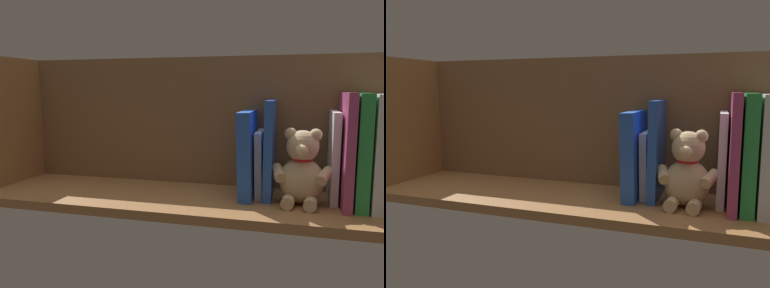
{
  "view_description": "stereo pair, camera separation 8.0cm",
  "coord_description": "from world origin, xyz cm",
  "views": [
    {
      "loc": [
        -24.87,
        90.76,
        26.17
      ],
      "look_at": [
        0.0,
        0.0,
        13.01
      ],
      "focal_mm": 35.97,
      "sensor_mm": 36.0,
      "label": 1
    },
    {
      "loc": [
        -32.49,
        88.32,
        26.17
      ],
      "look_at": [
        0.0,
        0.0,
        13.01
      ],
      "focal_mm": 35.97,
      "sensor_mm": 36.0,
      "label": 2
    }
  ],
  "objects": [
    {
      "name": "dictionary_thick_white",
      "position": [
        -43.64,
        -2.7,
        12.69
      ],
      "size": [
        6.06,
        18.4,
        25.39
      ],
      "primitive_type": "cube",
      "color": "silver",
      "rests_on": "ground_plane"
    },
    {
      "name": "book_6",
      "position": [
        -13.37,
        -3.71,
        10.57
      ],
      "size": [
        3.94,
        16.6,
        21.24
      ],
      "primitive_type": "cube",
      "rotation": [
        0.0,
        0.04,
        0.0
      ],
      "color": "blue",
      "rests_on": "ground_plane"
    },
    {
      "name": "teddy_bear",
      "position": [
        -26.31,
        0.73,
        7.77
      ],
      "size": [
        14.29,
        11.83,
        17.67
      ],
      "rotation": [
        0.0,
        0.0,
        -0.08
      ],
      "color": "#D1B284",
      "rests_on": "ground_plane"
    },
    {
      "name": "book_4",
      "position": [
        -18.68,
        -4.54,
        11.91
      ],
      "size": [
        2.03,
        14.94,
        23.82
      ],
      "primitive_type": "cube",
      "color": "blue",
      "rests_on": "ground_plane"
    },
    {
      "name": "ground_plane",
      "position": [
        0.0,
        0.0,
        -1.1
      ],
      "size": [
        110.37,
        30.81,
        2.2
      ],
      "primitive_type": "cube",
      "color": "#9E6B3D"
    },
    {
      "name": "book_3",
      "position": [
        -33.55,
        -5.06,
        10.65
      ],
      "size": [
        1.7,
        13.9,
        21.3
      ],
      "primitive_type": "cube",
      "color": "silver",
      "rests_on": "ground_plane"
    },
    {
      "name": "shelf_back_panel",
      "position": [
        0.0,
        -13.15,
        17.62
      ],
      "size": [
        110.37,
        1.5,
        35.23
      ],
      "primitive_type": "cube",
      "color": "brown",
      "rests_on": "ground_plane"
    },
    {
      "name": "book_2",
      "position": [
        -35.87,
        -2.48,
        12.87
      ],
      "size": [
        1.94,
        19.05,
        25.73
      ],
      "primitive_type": "cube",
      "color": "#B23F72",
      "rests_on": "ground_plane"
    },
    {
      "name": "book_1",
      "position": [
        -38.73,
        -2.84,
        12.79
      ],
      "size": [
        2.77,
        18.33,
        25.59
      ],
      "primitive_type": "cube",
      "color": "green",
      "rests_on": "ground_plane"
    },
    {
      "name": "shelf_side_divider",
      "position": [
        53.19,
        0.0,
        17.62
      ],
      "size": [
        2.4,
        24.81,
        35.23
      ],
      "primitive_type": "cube",
      "color": "#9E6B3D",
      "rests_on": "ground_plane"
    },
    {
      "name": "book_5",
      "position": [
        -16.32,
        -5.62,
        8.08
      ],
      "size": [
        2.18,
        12.76,
        16.2
      ],
      "primitive_type": "cube",
      "rotation": [
        0.0,
        0.03,
        0.0
      ],
      "color": "silver",
      "rests_on": "ground_plane"
    }
  ]
}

